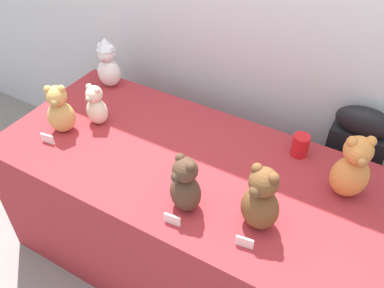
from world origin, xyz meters
TOP-DOWN VIEW (x-y plane):
  - wall_back at (0.00, 0.93)m, footprint 7.00×0.08m
  - display_table at (0.00, 0.25)m, footprint 1.93×0.87m
  - instrument_case at (0.63, 0.81)m, footprint 0.28×0.12m
  - teddy_bear_honey at (-0.69, 0.14)m, footprint 0.18×0.17m
  - teddy_bear_cream at (-0.58, 0.28)m, footprint 0.12×0.11m
  - teddy_bear_snow at (-0.75, 0.59)m, footprint 0.15×0.13m
  - teddy_bear_ginger at (0.66, 0.42)m, footprint 0.21×0.20m
  - teddy_bear_cocoa at (0.11, 0.01)m, footprint 0.17×0.16m
  - teddy_bear_chestnut at (0.40, 0.08)m, footprint 0.18×0.16m
  - party_cup_red at (0.41, 0.56)m, footprint 0.08×0.08m
  - name_card_front_left at (0.11, -0.09)m, footprint 0.07×0.02m
  - name_card_front_middle at (-0.69, 0.02)m, footprint 0.07×0.02m
  - name_card_front_right at (0.40, -0.05)m, footprint 0.07×0.02m

SIDE VIEW (x-z plane):
  - display_table at x=0.00m, z-range 0.00..0.77m
  - instrument_case at x=0.63m, z-range 0.00..0.97m
  - name_card_front_left at x=0.11m, z-range 0.77..0.82m
  - name_card_front_middle at x=-0.69m, z-range 0.77..0.82m
  - name_card_front_right at x=0.40m, z-range 0.77..0.82m
  - party_cup_red at x=0.41m, z-range 0.77..0.88m
  - teddy_bear_cream at x=-0.58m, z-range 0.76..0.99m
  - teddy_bear_honey at x=-0.69m, z-range 0.76..1.03m
  - teddy_bear_cocoa at x=0.11m, z-range 0.76..1.03m
  - teddy_bear_chestnut at x=0.40m, z-range 0.76..1.06m
  - teddy_bear_ginger at x=0.66m, z-range 0.76..1.07m
  - teddy_bear_snow at x=-0.75m, z-range 0.76..1.07m
  - wall_back at x=0.00m, z-range 0.00..2.60m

